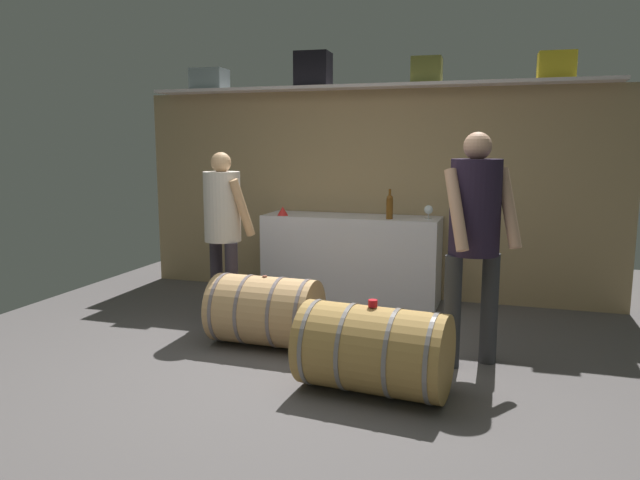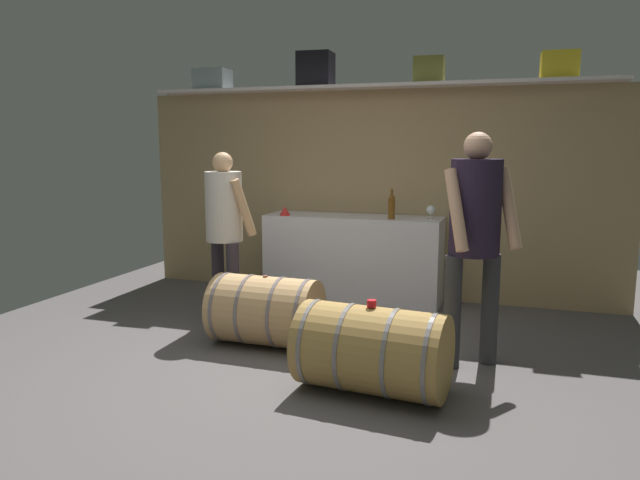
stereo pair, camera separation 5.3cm
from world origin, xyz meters
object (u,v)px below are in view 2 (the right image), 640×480
at_px(toolcase_olive, 429,70).
at_px(wine_bottle_amber, 392,206).
at_px(wine_barrel_far, 266,311).
at_px(winemaker_pouring, 475,225).
at_px(toolcase_grey, 213,80).
at_px(work_cabinet, 353,258).
at_px(toolcase_black, 316,70).
at_px(wine_barrel_near, 372,350).
at_px(wine_glass, 431,210).
at_px(toolcase_yellow, 559,65).
at_px(tasting_cup, 372,303).
at_px(visitor_tasting, 225,219).
at_px(red_funnel, 285,211).

bearing_deg(toolcase_olive, wine_bottle_amber, -134.52).
bearing_deg(wine_barrel_far, winemaker_pouring, 2.88).
distance_m(toolcase_grey, work_cabinet, 2.46).
relative_size(toolcase_grey, work_cabinet, 0.20).
bearing_deg(wine_bottle_amber, toolcase_black, 160.55).
bearing_deg(toolcase_olive, wine_barrel_near, -91.66).
bearing_deg(wine_barrel_near, toolcase_grey, 140.49).
bearing_deg(wine_glass, winemaker_pouring, -70.78).
xyz_separation_m(wine_bottle_amber, wine_barrel_far, (-0.71, -1.41, -0.72)).
relative_size(toolcase_yellow, wine_barrel_near, 0.32).
bearing_deg(toolcase_olive, winemaker_pouring, -72.92).
relative_size(wine_bottle_amber, wine_barrel_near, 0.29).
distance_m(work_cabinet, tasting_cup, 2.31).
height_order(wine_glass, tasting_cup, wine_glass).
bearing_deg(wine_barrel_far, wine_barrel_near, -31.05).
bearing_deg(visitor_tasting, winemaker_pouring, 22.65).
bearing_deg(wine_barrel_far, toolcase_grey, 129.16).
height_order(toolcase_olive, toolcase_yellow, toolcase_olive).
relative_size(toolcase_olive, work_cabinet, 0.16).
bearing_deg(tasting_cup, winemaker_pouring, 50.47).
distance_m(toolcase_grey, tasting_cup, 3.73).
height_order(red_funnel, visitor_tasting, visitor_tasting).
bearing_deg(red_funnel, tasting_cup, -55.44).
relative_size(toolcase_olive, wine_glass, 2.12).
relative_size(work_cabinet, tasting_cup, 29.75).
bearing_deg(red_funnel, wine_barrel_near, -55.27).
distance_m(toolcase_black, tasting_cup, 3.16).
relative_size(work_cabinet, visitor_tasting, 1.17).
relative_size(work_cabinet, winemaker_pouring, 1.07).
distance_m(wine_barrel_near, winemaker_pouring, 1.16).
bearing_deg(toolcase_yellow, wine_bottle_amber, -170.47).
height_order(toolcase_yellow, wine_glass, toolcase_yellow).
relative_size(wine_bottle_amber, wine_glass, 2.17).
relative_size(wine_barrel_far, winemaker_pouring, 0.51).
distance_m(toolcase_grey, wine_glass, 2.75).
distance_m(wine_glass, wine_barrel_near, 2.27).
xyz_separation_m(toolcase_grey, toolcase_black, (1.18, 0.00, 0.06)).
xyz_separation_m(wine_glass, visitor_tasting, (-1.65, -1.06, -0.03)).
relative_size(toolcase_grey, wine_bottle_amber, 1.23).
distance_m(work_cabinet, winemaker_pouring, 2.06).
height_order(wine_bottle_amber, wine_barrel_near, wine_bottle_amber).
bearing_deg(wine_barrel_near, wine_bottle_amber, 104.17).
bearing_deg(winemaker_pouring, work_cabinet, -83.16).
distance_m(work_cabinet, red_funnel, 0.84).
bearing_deg(wine_glass, wine_bottle_amber, -161.75).
distance_m(toolcase_black, winemaker_pouring, 2.75).
xyz_separation_m(toolcase_yellow, red_funnel, (-2.52, -0.35, -1.36)).
bearing_deg(visitor_tasting, wine_bottle_amber, 69.73).
bearing_deg(wine_glass, wine_barrel_near, -91.14).
height_order(toolcase_grey, tasting_cup, toolcase_grey).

